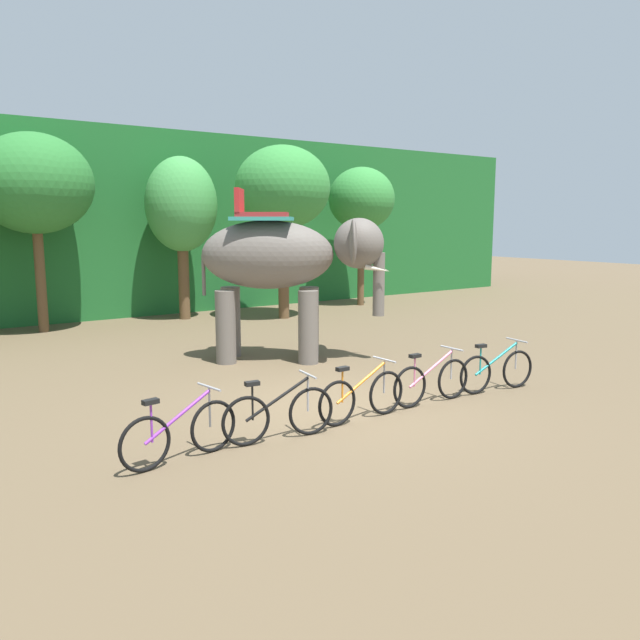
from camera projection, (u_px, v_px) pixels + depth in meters
name	position (u px, v px, depth m)	size (l,w,h in m)	color
ground_plane	(336.00, 406.00, 10.54)	(80.00, 80.00, 0.00)	brown
foliage_hedge	(87.00, 223.00, 22.07)	(36.00, 6.00, 6.06)	#1E6028
tree_center_left	(34.00, 184.00, 17.06)	(3.14, 3.14, 5.47)	brown
tree_far_right	(181.00, 206.00, 19.53)	(2.23, 2.23, 5.08)	brown
tree_center_right	(283.00, 188.00, 19.60)	(2.98, 2.98, 5.43)	brown
tree_far_left	(362.00, 200.00, 22.84)	(2.41, 2.41, 5.05)	brown
elephant	(283.00, 261.00, 13.77)	(3.96, 3.38, 3.78)	#665E56
bike_purple	(180.00, 433.00, 8.02)	(1.70, 0.52, 0.92)	black
bike_black	(279.00, 414.00, 8.80)	(1.70, 0.52, 0.92)	black
bike_orange	(362.00, 396.00, 9.71)	(1.71, 0.52, 0.92)	black
bike_pink	(432.00, 381.00, 10.62)	(1.71, 0.52, 0.92)	black
bike_teal	(497.00, 370.00, 11.40)	(1.70, 0.52, 0.92)	black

